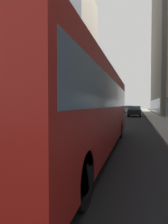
# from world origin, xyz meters

# --- Properties ---
(ground_plane) EXTENTS (120.00, 120.00, 0.00)m
(ground_plane) POSITION_xyz_m (0.00, 35.00, 0.00)
(ground_plane) COLOR black
(sidewalk_left) EXTENTS (2.40, 110.00, 0.15)m
(sidewalk_left) POSITION_xyz_m (-5.70, 35.00, 0.07)
(sidewalk_left) COLOR #ADA89E
(sidewalk_left) RESTS_ON ground
(sidewalk_right) EXTENTS (2.40, 110.00, 0.15)m
(sidewalk_right) POSITION_xyz_m (5.70, 35.00, 0.07)
(sidewalk_right) COLOR #9E9991
(sidewalk_right) RESTS_ON ground
(building_left_mid) EXTENTS (11.68, 17.94, 26.32)m
(building_left_mid) POSITION_xyz_m (-11.90, 21.82, 13.15)
(building_left_mid) COLOR #4C515B
(building_left_mid) RESTS_ON ground
(building_left_far) EXTENTS (8.77, 20.67, 28.32)m
(building_left_far) POSITION_xyz_m (-11.90, 42.46, 14.15)
(building_left_far) COLOR #A0937F
(building_left_far) RESTS_ON ground
(transit_bus) EXTENTS (2.78, 11.53, 3.05)m
(transit_bus) POSITION_xyz_m (1.20, 4.44, 1.78)
(transit_bus) COLOR red
(transit_bus) RESTS_ON ground
(car_silver_sedan) EXTENTS (1.71, 4.34, 1.62)m
(car_silver_sedan) POSITION_xyz_m (1.20, 44.56, 0.82)
(car_silver_sedan) COLOR #B7BABF
(car_silver_sedan) RESTS_ON ground
(car_black_suv) EXTENTS (1.91, 4.26, 1.62)m
(car_black_suv) POSITION_xyz_m (2.80, 29.01, 0.82)
(car_black_suv) COLOR black
(car_black_suv) RESTS_ON ground
(car_yellow_taxi) EXTENTS (1.84, 3.99, 1.62)m
(car_yellow_taxi) POSITION_xyz_m (-2.80, 46.14, 0.82)
(car_yellow_taxi) COLOR yellow
(car_yellow_taxi) RESTS_ON ground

